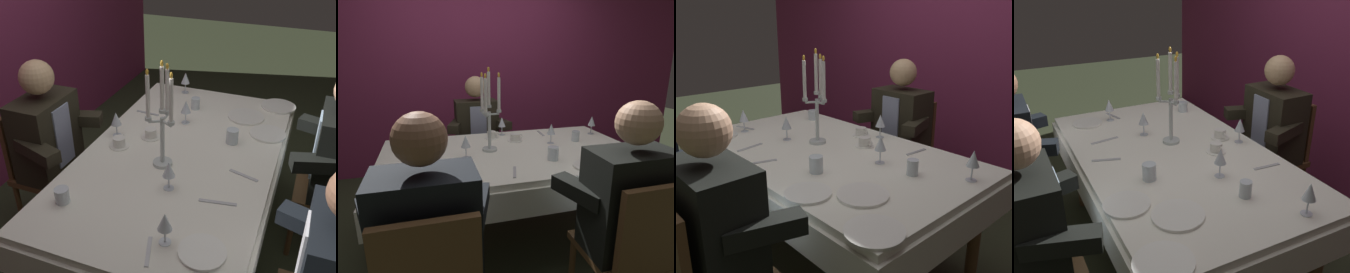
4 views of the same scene
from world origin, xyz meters
TOP-DOWN VIEW (x-y plane):
  - ground_plane at (0.00, 0.00)m, footprint 12.00×12.00m
  - dining_table at (0.00, 0.00)m, footprint 1.94×1.14m
  - candelabra at (-0.15, 0.06)m, footprint 0.15×0.17m
  - dinner_plate_0 at (0.41, -0.45)m, footprint 0.23×0.23m
  - dinner_plate_1 at (-0.72, -0.35)m, footprint 0.21×0.21m
  - dinner_plate_2 at (0.84, -0.46)m, footprint 0.25×0.25m
  - dinner_plate_3 at (0.59, -0.27)m, footprint 0.25×0.25m
  - wine_glass_0 at (-0.35, -0.06)m, footprint 0.07×0.07m
  - wine_glass_1 at (-0.71, -0.18)m, footprint 0.07×0.07m
  - wine_glass_2 at (0.85, 0.27)m, footprint 0.07×0.07m
  - wine_glass_3 at (0.37, 0.10)m, footprint 0.07×0.07m
  - wine_glass_4 at (0.05, 0.45)m, footprint 0.07×0.07m
  - water_tumbler_0 at (-0.64, 0.39)m, footprint 0.07×0.07m
  - water_tumbler_1 at (0.60, 0.10)m, footprint 0.06×0.06m
  - water_tumbler_2 at (0.23, -0.26)m, footprint 0.07×0.07m
  - coffee_cup_0 at (-0.06, 0.38)m, footprint 0.13×0.12m
  - coffee_cup_1 at (0.11, 0.24)m, footprint 0.13×0.12m
  - fork_0 at (0.41, 0.40)m, footprint 0.03×0.17m
  - fork_1 at (-0.79, -0.14)m, footprint 0.17×0.07m
  - knife_2 at (-0.37, -0.33)m, footprint 0.05×0.19m
  - fork_3 at (-0.10, -0.40)m, footprint 0.07×0.17m
  - seated_diner_1 at (-0.11, 0.89)m, footprint 0.63×0.48m
  - seated_diner_2 at (0.35, -0.89)m, footprint 0.63×0.48m

SIDE VIEW (x-z plane):
  - ground_plane at x=0.00m, z-range 0.00..0.00m
  - dining_table at x=0.00m, z-range 0.25..0.99m
  - seated_diner_1 at x=-0.11m, z-range 0.12..1.36m
  - seated_diner_2 at x=0.35m, z-range 0.12..1.36m
  - fork_0 at x=0.41m, z-range 0.74..0.75m
  - fork_1 at x=-0.79m, z-range 0.74..0.75m
  - knife_2 at x=-0.37m, z-range 0.74..0.75m
  - fork_3 at x=-0.10m, z-range 0.74..0.75m
  - dinner_plate_0 at x=0.41m, z-range 0.74..0.75m
  - dinner_plate_1 at x=-0.72m, z-range 0.74..0.75m
  - dinner_plate_2 at x=0.84m, z-range 0.74..0.75m
  - dinner_plate_3 at x=0.59m, z-range 0.74..0.75m
  - coffee_cup_0 at x=-0.06m, z-range 0.74..0.80m
  - coffee_cup_1 at x=0.11m, z-range 0.74..0.80m
  - water_tumbler_0 at x=-0.64m, z-range 0.74..0.82m
  - water_tumbler_1 at x=0.60m, z-range 0.74..0.83m
  - water_tumbler_2 at x=0.23m, z-range 0.74..0.83m
  - wine_glass_1 at x=-0.71m, z-range 0.77..0.94m
  - wine_glass_2 at x=0.85m, z-range 0.77..0.94m
  - wine_glass_0 at x=-0.35m, z-range 0.77..0.94m
  - wine_glass_3 at x=0.37m, z-range 0.77..0.94m
  - wine_glass_4 at x=0.05m, z-range 0.77..0.94m
  - candelabra at x=-0.15m, z-range 0.71..1.33m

